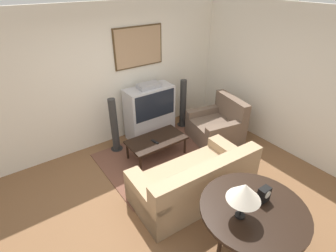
{
  "coord_description": "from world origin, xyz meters",
  "views": [
    {
      "loc": [
        -1.82,
        -2.45,
        3.09
      ],
      "look_at": [
        0.5,
        0.81,
        0.75
      ],
      "focal_mm": 28.0,
      "sensor_mm": 36.0,
      "label": 1
    }
  ],
  "objects_px": {
    "table_lamp": "(244,192)",
    "mantel_clock": "(264,195)",
    "speaker_tower_right": "(183,105)",
    "speaker_tower_left": "(114,127)",
    "coffee_table": "(156,141)",
    "couch": "(195,182)",
    "armchair": "(217,127)",
    "console_table": "(254,213)",
    "tv": "(150,112)"
  },
  "relations": [
    {
      "from": "armchair",
      "to": "mantel_clock",
      "type": "xyz_separation_m",
      "value": [
        -1.42,
        -2.12,
        0.6
      ]
    },
    {
      "from": "console_table",
      "to": "table_lamp",
      "type": "bearing_deg",
      "value": 173.27
    },
    {
      "from": "speaker_tower_left",
      "to": "console_table",
      "type": "bearing_deg",
      "value": -83.96
    },
    {
      "from": "coffee_table",
      "to": "table_lamp",
      "type": "height_order",
      "value": "table_lamp"
    },
    {
      "from": "armchair",
      "to": "coffee_table",
      "type": "bearing_deg",
      "value": -87.97
    },
    {
      "from": "couch",
      "to": "speaker_tower_left",
      "type": "xyz_separation_m",
      "value": [
        -0.43,
        1.9,
        0.24
      ]
    },
    {
      "from": "table_lamp",
      "to": "speaker_tower_left",
      "type": "relative_size",
      "value": 0.41
    },
    {
      "from": "mantel_clock",
      "to": "speaker_tower_left",
      "type": "xyz_separation_m",
      "value": [
        -0.49,
        3.0,
        -0.36
      ]
    },
    {
      "from": "tv",
      "to": "speaker_tower_left",
      "type": "height_order",
      "value": "tv"
    },
    {
      "from": "armchair",
      "to": "coffee_table",
      "type": "relative_size",
      "value": 1.0
    },
    {
      "from": "couch",
      "to": "speaker_tower_left",
      "type": "relative_size",
      "value": 1.73
    },
    {
      "from": "coffee_table",
      "to": "console_table",
      "type": "bearing_deg",
      "value": -95.11
    },
    {
      "from": "coffee_table",
      "to": "console_table",
      "type": "distance_m",
      "value": 2.4
    },
    {
      "from": "table_lamp",
      "to": "mantel_clock",
      "type": "distance_m",
      "value": 0.47
    },
    {
      "from": "console_table",
      "to": "tv",
      "type": "bearing_deg",
      "value": 80.35
    },
    {
      "from": "table_lamp",
      "to": "speaker_tower_right",
      "type": "distance_m",
      "value": 3.45
    },
    {
      "from": "tv",
      "to": "armchair",
      "type": "bearing_deg",
      "value": -41.02
    },
    {
      "from": "console_table",
      "to": "speaker_tower_left",
      "type": "distance_m",
      "value": 3.05
    },
    {
      "from": "couch",
      "to": "mantel_clock",
      "type": "distance_m",
      "value": 1.26
    },
    {
      "from": "console_table",
      "to": "armchair",
      "type": "bearing_deg",
      "value": 53.37
    },
    {
      "from": "coffee_table",
      "to": "mantel_clock",
      "type": "distance_m",
      "value": 2.4
    },
    {
      "from": "armchair",
      "to": "speaker_tower_right",
      "type": "bearing_deg",
      "value": -154.55
    },
    {
      "from": "coffee_table",
      "to": "table_lamp",
      "type": "bearing_deg",
      "value": -100.39
    },
    {
      "from": "couch",
      "to": "table_lamp",
      "type": "xyz_separation_m",
      "value": [
        -0.33,
        -1.1,
        0.86
      ]
    },
    {
      "from": "coffee_table",
      "to": "speaker_tower_left",
      "type": "xyz_separation_m",
      "value": [
        -0.53,
        0.66,
        0.17
      ]
    },
    {
      "from": "couch",
      "to": "armchair",
      "type": "xyz_separation_m",
      "value": [
        1.48,
        1.02,
        0.0
      ]
    },
    {
      "from": "couch",
      "to": "mantel_clock",
      "type": "height_order",
      "value": "mantel_clock"
    },
    {
      "from": "couch",
      "to": "console_table",
      "type": "height_order",
      "value": "couch"
    },
    {
      "from": "mantel_clock",
      "to": "table_lamp",
      "type": "bearing_deg",
      "value": 179.84
    },
    {
      "from": "couch",
      "to": "table_lamp",
      "type": "relative_size",
      "value": 4.17
    },
    {
      "from": "table_lamp",
      "to": "mantel_clock",
      "type": "bearing_deg",
      "value": -0.16
    },
    {
      "from": "couch",
      "to": "speaker_tower_left",
      "type": "height_order",
      "value": "speaker_tower_left"
    },
    {
      "from": "armchair",
      "to": "console_table",
      "type": "bearing_deg",
      "value": -25.79
    },
    {
      "from": "couch",
      "to": "speaker_tower_left",
      "type": "bearing_deg",
      "value": -74.74
    },
    {
      "from": "coffee_table",
      "to": "speaker_tower_right",
      "type": "relative_size",
      "value": 0.98
    },
    {
      "from": "coffee_table",
      "to": "mantel_clock",
      "type": "relative_size",
      "value": 5.77
    },
    {
      "from": "mantel_clock",
      "to": "speaker_tower_right",
      "type": "relative_size",
      "value": 0.17
    },
    {
      "from": "console_table",
      "to": "table_lamp",
      "type": "relative_size",
      "value": 2.67
    },
    {
      "from": "table_lamp",
      "to": "speaker_tower_right",
      "type": "relative_size",
      "value": 0.41
    },
    {
      "from": "speaker_tower_left",
      "to": "coffee_table",
      "type": "bearing_deg",
      "value": -51.32
    },
    {
      "from": "couch",
      "to": "speaker_tower_right",
      "type": "relative_size",
      "value": 1.73
    },
    {
      "from": "tv",
      "to": "table_lamp",
      "type": "height_order",
      "value": "table_lamp"
    },
    {
      "from": "mantel_clock",
      "to": "speaker_tower_right",
      "type": "distance_m",
      "value": 3.25
    },
    {
      "from": "coffee_table",
      "to": "speaker_tower_right",
      "type": "bearing_deg",
      "value": 29.85
    },
    {
      "from": "table_lamp",
      "to": "mantel_clock",
      "type": "xyz_separation_m",
      "value": [
        0.39,
        -0.0,
        -0.26
      ]
    },
    {
      "from": "console_table",
      "to": "speaker_tower_left",
      "type": "height_order",
      "value": "speaker_tower_left"
    },
    {
      "from": "armchair",
      "to": "speaker_tower_right",
      "type": "relative_size",
      "value": 0.99
    },
    {
      "from": "table_lamp",
      "to": "console_table",
      "type": "bearing_deg",
      "value": -6.73
    },
    {
      "from": "console_table",
      "to": "speaker_tower_left",
      "type": "relative_size",
      "value": 1.1
    },
    {
      "from": "table_lamp",
      "to": "speaker_tower_right",
      "type": "bearing_deg",
      "value": 62.15
    }
  ]
}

